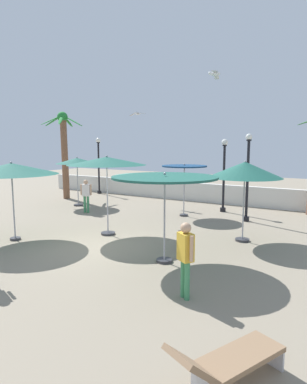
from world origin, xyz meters
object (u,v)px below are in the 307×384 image
object	(u,v)px
lamp_post_2	(99,163)
guest_2	(185,253)
patio_umbrella_5	(11,169)
palm_tree_1	(64,146)
patio_umbrella_3	(165,180)
lounge_chair_1	(228,361)
patio_umbrella_1	(77,161)
lamp_post_3	(248,176)
patio_umbrella_4	(245,170)
lamp_post_0	(224,172)
seagull_0	(215,73)
guest_0	(86,193)
patio_umbrella_0	(107,162)
seagull_1	(138,114)
patio_umbrella_2	(184,169)

from	to	relation	value
lamp_post_2	guest_2	world-z (taller)	lamp_post_2
patio_umbrella_5	palm_tree_1	bearing A→B (deg)	125.64
patio_umbrella_3	palm_tree_1	world-z (taller)	palm_tree_1
patio_umbrella_5	lounge_chair_1	distance (m)	9.63
patio_umbrella_1	lounge_chair_1	bearing A→B (deg)	-37.89
lamp_post_3	lounge_chair_1	size ratio (longest dim) A/B	1.96
patio_umbrella_4	lounge_chair_1	world-z (taller)	patio_umbrella_4
lamp_post_0	lamp_post_3	bearing A→B (deg)	-42.84
seagull_0	lounge_chair_1	bearing A→B (deg)	-65.83
patio_umbrella_3	seagull_0	world-z (taller)	seagull_0
patio_umbrella_3	guest_0	bearing A→B (deg)	148.98
palm_tree_1	lamp_post_3	distance (m)	11.59
lounge_chair_1	guest_0	world-z (taller)	guest_0
patio_umbrella_0	lamp_post_0	size ratio (longest dim) A/B	0.82
lamp_post_3	seagull_1	size ratio (longest dim) A/B	3.08
guest_0	seagull_0	xyz separation A→B (m)	(7.34, -1.87, 4.55)
patio_umbrella_0	guest_0	bearing A→B (deg)	143.37
patio_umbrella_2	lamp_post_3	bearing A→B (deg)	9.39
patio_umbrella_2	lamp_post_0	bearing A→B (deg)	58.48
lamp_post_0	patio_umbrella_4	bearing A→B (deg)	-62.39
patio_umbrella_1	patio_umbrella_4	bearing A→B (deg)	-11.66
patio_umbrella_3	lamp_post_2	distance (m)	14.32
seagull_0	seagull_1	distance (m)	9.42
lamp_post_3	patio_umbrella_5	bearing A→B (deg)	-129.90
palm_tree_1	seagull_1	bearing A→B (deg)	19.77
lamp_post_2	seagull_0	world-z (taller)	seagull_0
patio_umbrella_5	lamp_post_2	world-z (taller)	lamp_post_2
lamp_post_0	lounge_chair_1	distance (m)	12.73
palm_tree_1	lamp_post_3	world-z (taller)	palm_tree_1
patio_umbrella_0	lamp_post_2	bearing A→B (deg)	132.66
patio_umbrella_0	patio_umbrella_5	bearing A→B (deg)	-135.25
patio_umbrella_1	lamp_post_3	size ratio (longest dim) A/B	0.71
lamp_post_2	lounge_chair_1	bearing A→B (deg)	-43.85
patio_umbrella_0	lamp_post_2	size ratio (longest dim) A/B	0.78
patio_umbrella_2	seagull_1	xyz separation A→B (m)	(-4.26, 2.41, 2.90)
lamp_post_0	guest_2	distance (m)	10.12
patio_umbrella_5	lamp_post_3	world-z (taller)	lamp_post_3
lounge_chair_1	lamp_post_0	bearing A→B (deg)	110.54
seagull_0	lamp_post_3	bearing A→B (deg)	90.77
lamp_post_2	patio_umbrella_5	bearing A→B (deg)	-63.81
patio_umbrella_1	guest_0	size ratio (longest dim) A/B	1.64
lamp_post_3	patio_umbrella_3	bearing A→B (deg)	-93.96
patio_umbrella_2	guest_0	size ratio (longest dim) A/B	1.51
lamp_post_2	patio_umbrella_4	bearing A→B (deg)	-27.53
patio_umbrella_0	seagull_0	size ratio (longest dim) A/B	2.47
lounge_chair_1	guest_2	xyz separation A→B (m)	(-1.71, 2.13, 0.64)
patio_umbrella_5	palm_tree_1	world-z (taller)	palm_tree_1
patio_umbrella_4	lamp_post_0	size ratio (longest dim) A/B	0.77
patio_umbrella_0	patio_umbrella_5	distance (m)	3.28
guest_0	guest_2	bearing A→B (deg)	-35.04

